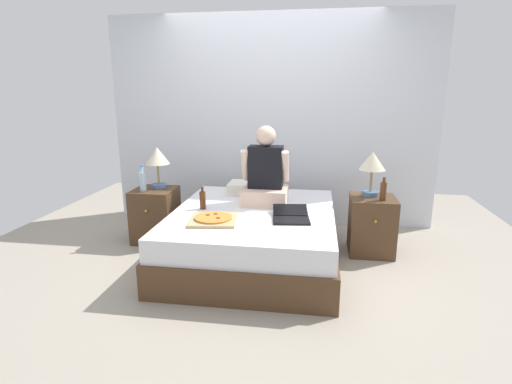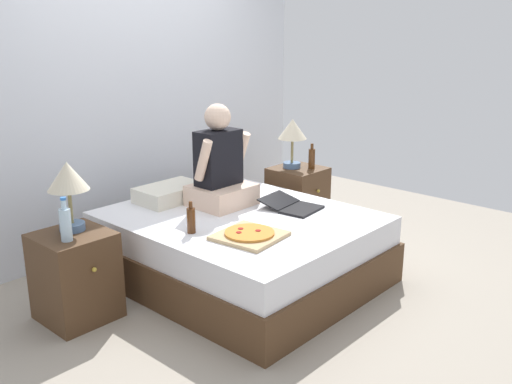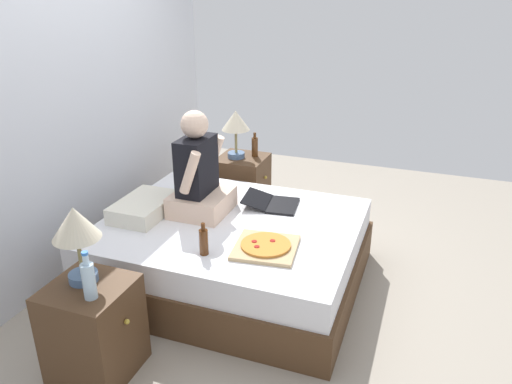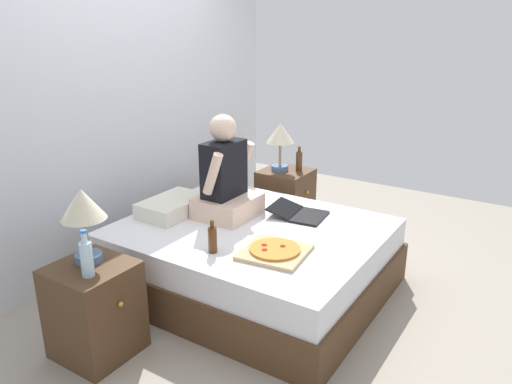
# 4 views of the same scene
# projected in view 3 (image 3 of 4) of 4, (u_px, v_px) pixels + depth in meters

# --- Properties ---
(ground_plane) EXTENTS (5.95, 5.95, 0.00)m
(ground_plane) POSITION_uv_depth(u_px,v_px,m) (232.00, 280.00, 3.83)
(ground_plane) COLOR #9E9384
(wall_back) EXTENTS (3.95, 0.12, 2.50)m
(wall_back) POSITION_uv_depth(u_px,v_px,m) (71.00, 106.00, 3.76)
(wall_back) COLOR silver
(wall_back) RESTS_ON ground
(bed) EXTENTS (1.56, 1.87, 0.51)m
(bed) POSITION_uv_depth(u_px,v_px,m) (232.00, 252.00, 3.74)
(bed) COLOR #4C331E
(bed) RESTS_ON ground
(nightstand_left) EXTENTS (0.44, 0.47, 0.58)m
(nightstand_left) POSITION_uv_depth(u_px,v_px,m) (94.00, 329.00, 2.84)
(nightstand_left) COLOR #4C331E
(nightstand_left) RESTS_ON ground
(lamp_on_left_nightstand) EXTENTS (0.26, 0.26, 0.45)m
(lamp_on_left_nightstand) POSITION_uv_depth(u_px,v_px,m) (76.00, 228.00, 2.65)
(lamp_on_left_nightstand) COLOR #4C6B93
(lamp_on_left_nightstand) RESTS_ON nightstand_left
(water_bottle) EXTENTS (0.07, 0.07, 0.28)m
(water_bottle) POSITION_uv_depth(u_px,v_px,m) (89.00, 280.00, 2.59)
(water_bottle) COLOR silver
(water_bottle) RESTS_ON nightstand_left
(nightstand_right) EXTENTS (0.44, 0.47, 0.58)m
(nightstand_right) POSITION_uv_depth(u_px,v_px,m) (243.00, 186.00, 4.83)
(nightstand_right) COLOR #4C331E
(nightstand_right) RESTS_ON ground
(lamp_on_right_nightstand) EXTENTS (0.26, 0.26, 0.45)m
(lamp_on_right_nightstand) POSITION_uv_depth(u_px,v_px,m) (236.00, 124.00, 4.58)
(lamp_on_right_nightstand) COLOR #4C6B93
(lamp_on_right_nightstand) RESTS_ON nightstand_right
(beer_bottle) EXTENTS (0.06, 0.06, 0.23)m
(beer_bottle) POSITION_uv_depth(u_px,v_px,m) (255.00, 146.00, 4.71)
(beer_bottle) COLOR #512D14
(beer_bottle) RESTS_ON nightstand_right
(pillow) EXTENTS (0.52, 0.34, 0.12)m
(pillow) POSITION_uv_depth(u_px,v_px,m) (144.00, 207.00, 3.72)
(pillow) COLOR silver
(pillow) RESTS_ON bed
(person_seated) EXTENTS (0.47, 0.40, 0.78)m
(person_seated) POSITION_uv_depth(u_px,v_px,m) (199.00, 176.00, 3.68)
(person_seated) COLOR beige
(person_seated) RESTS_ON bed
(laptop) EXTENTS (0.36, 0.45, 0.07)m
(laptop) POSITION_uv_depth(u_px,v_px,m) (274.00, 203.00, 3.88)
(laptop) COLOR black
(laptop) RESTS_ON bed
(pizza_box) EXTENTS (0.45, 0.45, 0.05)m
(pizza_box) POSITION_uv_depth(u_px,v_px,m) (266.00, 247.00, 3.25)
(pizza_box) COLOR tan
(pizza_box) RESTS_ON bed
(beer_bottle_on_bed) EXTENTS (0.06, 0.06, 0.22)m
(beer_bottle_on_bed) POSITION_uv_depth(u_px,v_px,m) (204.00, 241.00, 3.17)
(beer_bottle_on_bed) COLOR #4C2811
(beer_bottle_on_bed) RESTS_ON bed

